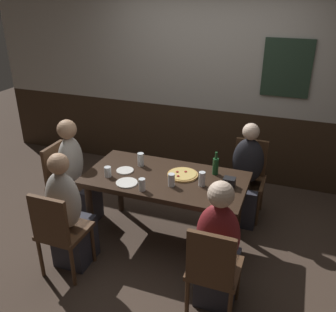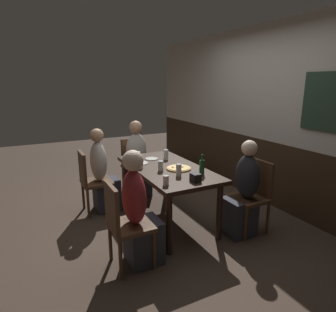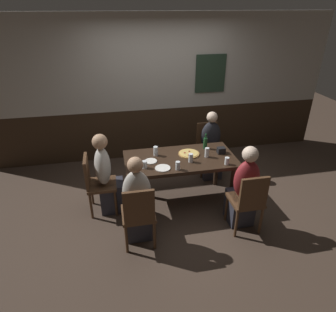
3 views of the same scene
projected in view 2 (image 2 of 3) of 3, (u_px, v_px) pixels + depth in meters
The scene contains 22 objects.
ground_plane at pixel (167, 220), 3.84m from camera, with size 12.00×12.00×0.00m, color #423328.
wall_back at pixel (267, 116), 4.23m from camera, with size 6.40×0.13×2.60m.
dining_table at pixel (167, 174), 3.68m from camera, with size 1.59×0.81×0.74m.
chair_head_west at pixel (134, 162), 4.76m from camera, with size 0.40×0.40×0.88m.
chair_right_near at pixel (123, 221), 2.75m from camera, with size 0.40×0.40×0.88m.
chair_left_near at pixel (91, 179), 3.96m from camera, with size 0.40×0.40×0.88m.
chair_right_far at pixel (253, 192), 3.47m from camera, with size 0.40×0.40×0.88m.
person_head_west at pixel (138, 164), 4.62m from camera, with size 0.37×0.34×1.20m.
person_right_near at pixel (139, 217), 2.82m from camera, with size 0.34×0.37×1.18m.
person_left_near at pixel (103, 177), 4.03m from camera, with size 0.34×0.37×1.18m.
person_right_far at pixel (243, 196), 3.40m from camera, with size 0.34×0.37×1.15m.
pizza at pixel (179, 168), 3.56m from camera, with size 0.31×0.31×0.03m.
highball_clear at pixel (166, 155), 3.99m from camera, with size 0.07×0.07×0.14m.
tumbler_short at pixel (179, 171), 3.29m from camera, with size 0.06×0.06×0.14m.
beer_glass_tall at pixel (138, 155), 4.02m from camera, with size 0.07×0.07×0.10m.
tumbler_water at pixel (166, 181), 3.01m from camera, with size 0.06×0.06×0.10m.
pint_glass_amber at pixel (161, 167), 3.48m from camera, with size 0.06×0.06×0.12m.
beer_glass_half at pixel (141, 164), 3.60m from camera, with size 0.06×0.06×0.12m.
beer_bottle_green at pixel (202, 166), 3.35m from camera, with size 0.06×0.06×0.24m.
plate_white_large at pixel (140, 163), 3.80m from camera, with size 0.21×0.21×0.01m, color white.
plate_white_small at pixel (152, 159), 4.01m from camera, with size 0.18×0.18×0.01m, color white.
condiment_caddy at pixel (195, 177), 3.12m from camera, with size 0.11×0.09×0.09m, color black.
Camera 2 is at (3.13, -1.57, 1.80)m, focal length 30.74 mm.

